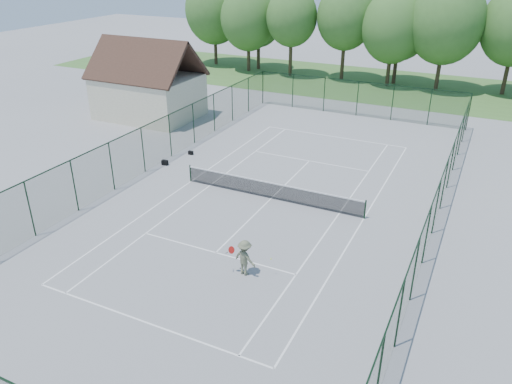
{
  "coord_description": "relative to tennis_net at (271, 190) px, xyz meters",
  "views": [
    {
      "loc": [
        10.52,
        -23.67,
        13.0
      ],
      "look_at": [
        0.0,
        -2.0,
        1.3
      ],
      "focal_mm": 35.0,
      "sensor_mm": 36.0,
      "label": 1
    }
  ],
  "objects": [
    {
      "name": "tennis_player",
      "position": [
        2.03,
        -7.32,
        0.27
      ],
      "size": [
        1.99,
        0.87,
        1.69
      ],
      "color": "#61654A",
      "rests_on": "ground"
    },
    {
      "name": "utility_building",
      "position": [
        -16.0,
        10.0,
        2.54
      ],
      "size": [
        8.6,
        6.27,
        6.63
      ],
      "color": "beige",
      "rests_on": "ground"
    },
    {
      "name": "sports_bag_a",
      "position": [
        -8.5,
        1.5,
        -0.41
      ],
      "size": [
        0.44,
        0.29,
        0.33
      ],
      "primitive_type": "cube",
      "rotation": [
        0.0,
        0.0,
        0.09
      ],
      "color": "black",
      "rests_on": "ground"
    },
    {
      "name": "ground",
      "position": [
        0.0,
        0.0,
        -0.58
      ],
      "size": [
        140.0,
        140.0,
        0.0
      ],
      "primitive_type": "plane",
      "color": "gray",
      "rests_on": "ground"
    },
    {
      "name": "grass_far",
      "position": [
        0.0,
        30.0,
        -0.57
      ],
      "size": [
        80.0,
        16.0,
        0.01
      ],
      "primitive_type": "cube",
      "color": "#477533",
      "rests_on": "ground"
    },
    {
      "name": "tree_line_far",
      "position": [
        0.0,
        30.0,
        5.42
      ],
      "size": [
        39.4,
        6.4,
        9.7
      ],
      "color": "#413220",
      "rests_on": "ground"
    },
    {
      "name": "sports_bag_b",
      "position": [
        -7.97,
        3.86,
        -0.45
      ],
      "size": [
        0.34,
        0.21,
        0.26
      ],
      "primitive_type": "cube",
      "rotation": [
        0.0,
        0.0,
        0.03
      ],
      "color": "black",
      "rests_on": "ground"
    },
    {
      "name": "court_lines",
      "position": [
        0.0,
        0.0,
        -0.57
      ],
      "size": [
        11.05,
        23.85,
        0.01
      ],
      "color": "white",
      "rests_on": "ground"
    },
    {
      "name": "tennis_net",
      "position": [
        0.0,
        0.0,
        0.0
      ],
      "size": [
        11.08,
        0.08,
        1.1
      ],
      "color": "black",
      "rests_on": "ground"
    },
    {
      "name": "fence_enclosure",
      "position": [
        0.0,
        0.0,
        0.98
      ],
      "size": [
        18.05,
        36.05,
        3.02
      ],
      "color": "#16321D",
      "rests_on": "ground"
    }
  ]
}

